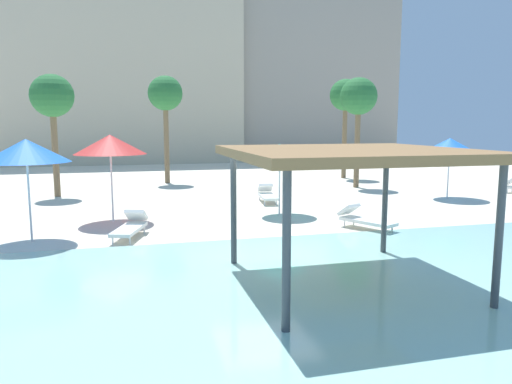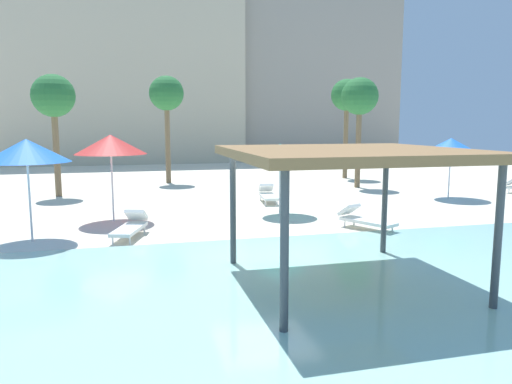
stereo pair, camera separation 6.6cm
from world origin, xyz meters
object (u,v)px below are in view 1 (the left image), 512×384
shade_pavilion (349,157)px  beach_umbrella_blue_2 (26,151)px  beach_umbrella_teal_0 (280,151)px  lounge_chair_3 (363,219)px  lounge_chair_1 (267,194)px  palm_tree_2 (358,99)px  palm_tree_3 (165,96)px  beach_umbrella_blue_1 (450,145)px  lounge_chair_5 (131,226)px  palm_tree_1 (52,98)px  palm_tree_0 (345,97)px  beach_umbrella_red_3 (110,144)px

shade_pavilion → beach_umbrella_blue_2: (-6.97, 5.56, -0.07)m
beach_umbrella_teal_0 → lounge_chair_3: bearing=-58.9°
shade_pavilion → lounge_chair_1: bearing=82.8°
palm_tree_2 → beach_umbrella_teal_0: bearing=-134.4°
shade_pavilion → palm_tree_3: bearing=96.8°
beach_umbrella_blue_1 → lounge_chair_5: (-13.70, -4.14, -2.03)m
beach_umbrella_blue_1 → palm_tree_1: size_ratio=0.49×
palm_tree_0 → palm_tree_1: (-15.94, -3.76, -0.47)m
palm_tree_0 → palm_tree_2: (-1.26, -4.25, -0.31)m
beach_umbrella_blue_1 → palm_tree_1: bearing=163.6°
palm_tree_3 → lounge_chair_5: bearing=-98.9°
lounge_chair_3 → beach_umbrella_blue_2: bearing=-121.7°
lounge_chair_3 → palm_tree_2: bearing=128.1°
beach_umbrella_teal_0 → lounge_chair_5: beach_umbrella_teal_0 is taller
lounge_chair_1 → palm_tree_1: palm_tree_1 is taller
beach_umbrella_blue_1 → beach_umbrella_blue_2: size_ratio=0.93×
beach_umbrella_teal_0 → beach_umbrella_red_3: beach_umbrella_red_3 is taller
beach_umbrella_teal_0 → lounge_chair_3: 4.04m
beach_umbrella_red_3 → palm_tree_2: bearing=26.9°
lounge_chair_1 → lounge_chair_5: same height
beach_umbrella_blue_1 → palm_tree_0: size_ratio=0.45×
palm_tree_1 → palm_tree_2: bearing=-1.9°
beach_umbrella_teal_0 → beach_umbrella_blue_1: 8.63m
beach_umbrella_blue_2 → beach_umbrella_red_3: size_ratio=0.98×
beach_umbrella_teal_0 → beach_umbrella_red_3: bearing=177.6°
shade_pavilion → beach_umbrella_teal_0: size_ratio=1.78×
lounge_chair_3 → lounge_chair_5: same height
palm_tree_0 → palm_tree_3: (-10.68, 0.17, -0.05)m
beach_umbrella_teal_0 → beach_umbrella_red_3: (-5.84, 0.24, 0.29)m
palm_tree_2 → beach_umbrella_red_3: bearing=-153.1°
shade_pavilion → palm_tree_3: (-2.22, 18.50, 2.21)m
beach_umbrella_blue_1 → palm_tree_2: palm_tree_2 is taller
lounge_chair_3 → palm_tree_1: (-10.29, 9.86, 4.09)m
lounge_chair_3 → beach_umbrella_red_3: bearing=-139.8°
shade_pavilion → palm_tree_1: bearing=117.2°
shade_pavilion → lounge_chair_5: size_ratio=2.31×
beach_umbrella_teal_0 → beach_umbrella_blue_1: size_ratio=0.97×
shade_pavilion → palm_tree_1: size_ratio=0.84×
beach_umbrella_blue_1 → lounge_chair_3: beach_umbrella_blue_1 is taller
beach_umbrella_blue_2 → lounge_chair_1: beach_umbrella_blue_2 is taller
lounge_chair_5 → palm_tree_3: bearing=-171.6°
beach_umbrella_blue_2 → palm_tree_3: palm_tree_3 is taller
beach_umbrella_red_3 → beach_umbrella_blue_1: bearing=6.4°
beach_umbrella_teal_0 → palm_tree_3: (-3.21, 10.76, 2.52)m
shade_pavilion → palm_tree_0: 20.32m
lounge_chair_3 → lounge_chair_5: size_ratio=0.99×
beach_umbrella_blue_2 → lounge_chair_1: bearing=31.1°
lounge_chair_3 → lounge_chair_5: (-7.08, 0.73, 0.00)m
palm_tree_1 → palm_tree_3: bearing=36.8°
shade_pavilion → palm_tree_1: 16.48m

